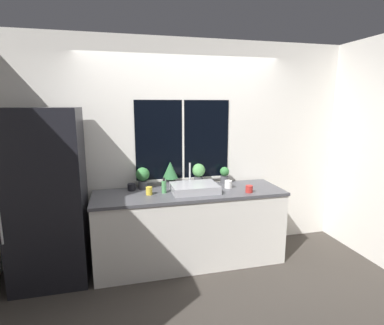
# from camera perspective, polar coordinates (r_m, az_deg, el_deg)

# --- Properties ---
(ground_plane) EXTENTS (14.00, 14.00, 0.00)m
(ground_plane) POSITION_cam_1_polar(r_m,az_deg,el_deg) (3.64, 0.87, -20.66)
(ground_plane) COLOR #38332D
(wall_back) EXTENTS (8.00, 0.09, 2.70)m
(wall_back) POSITION_cam_1_polar(r_m,az_deg,el_deg) (3.84, -1.81, 2.65)
(wall_back) COLOR silver
(wall_back) RESTS_ON ground_plane
(wall_left) EXTENTS (0.06, 7.00, 2.70)m
(wall_left) POSITION_cam_1_polar(r_m,az_deg,el_deg) (4.75, -31.17, 2.66)
(wall_left) COLOR silver
(wall_left) RESTS_ON ground_plane
(wall_right) EXTENTS (0.06, 7.00, 2.70)m
(wall_right) POSITION_cam_1_polar(r_m,az_deg,el_deg) (5.43, 19.89, 4.47)
(wall_right) COLOR silver
(wall_right) RESTS_ON ground_plane
(counter) EXTENTS (2.25, 0.68, 0.89)m
(counter) POSITION_cam_1_polar(r_m,az_deg,el_deg) (3.71, -0.42, -12.16)
(counter) COLOR white
(counter) RESTS_ON ground_plane
(refrigerator) EXTENTS (0.76, 0.63, 1.88)m
(refrigerator) POSITION_cam_1_polar(r_m,az_deg,el_deg) (3.52, -25.89, -6.12)
(refrigerator) COLOR black
(refrigerator) RESTS_ON ground_plane
(sink) EXTENTS (0.54, 0.46, 0.30)m
(sink) POSITION_cam_1_polar(r_m,az_deg,el_deg) (3.55, 0.46, -4.83)
(sink) COLOR #ADADB2
(sink) RESTS_ON counter
(potted_plant_far_left) EXTENTS (0.17, 0.17, 0.26)m
(potted_plant_far_left) POSITION_cam_1_polar(r_m,az_deg,el_deg) (3.69, -9.38, -2.65)
(potted_plant_far_left) COLOR #4C4C51
(potted_plant_far_left) RESTS_ON counter
(potted_plant_center_left) EXTENTS (0.19, 0.19, 0.32)m
(potted_plant_center_left) POSITION_cam_1_polar(r_m,az_deg,el_deg) (3.72, -4.16, -1.79)
(potted_plant_center_left) COLOR #4C4C51
(potted_plant_center_left) RESTS_ON counter
(potted_plant_center_right) EXTENTS (0.17, 0.17, 0.28)m
(potted_plant_center_right) POSITION_cam_1_polar(r_m,az_deg,el_deg) (3.80, 1.25, -1.93)
(potted_plant_center_right) COLOR #4C4C51
(potted_plant_center_right) RESTS_ON counter
(potted_plant_far_right) EXTENTS (0.12, 0.12, 0.22)m
(potted_plant_far_right) POSITION_cam_1_polar(r_m,az_deg,el_deg) (3.92, 6.21, -2.28)
(potted_plant_far_right) COLOR #4C4C51
(potted_plant_far_right) RESTS_ON counter
(soap_bottle) EXTENTS (0.05, 0.05, 0.18)m
(soap_bottle) POSITION_cam_1_polar(r_m,az_deg,el_deg) (3.51, -5.37, -4.59)
(soap_bottle) COLOR #519E5B
(soap_bottle) RESTS_ON counter
(mug_red) EXTENTS (0.08, 0.08, 0.08)m
(mug_red) POSITION_cam_1_polar(r_m,az_deg,el_deg) (3.58, 10.83, -4.97)
(mug_red) COLOR #B72D28
(mug_red) RESTS_ON counter
(mug_white) EXTENTS (0.09, 0.09, 0.09)m
(mug_white) POSITION_cam_1_polar(r_m,az_deg,el_deg) (3.73, 6.95, -4.14)
(mug_white) COLOR white
(mug_white) RESTS_ON counter
(mug_yellow) EXTENTS (0.07, 0.07, 0.09)m
(mug_yellow) POSITION_cam_1_polar(r_m,az_deg,el_deg) (3.46, -8.18, -5.37)
(mug_yellow) COLOR gold
(mug_yellow) RESTS_ON counter
(mug_black) EXTENTS (0.09, 0.09, 0.08)m
(mug_black) POSITION_cam_1_polar(r_m,az_deg,el_deg) (3.67, -11.45, -4.59)
(mug_black) COLOR black
(mug_black) RESTS_ON counter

